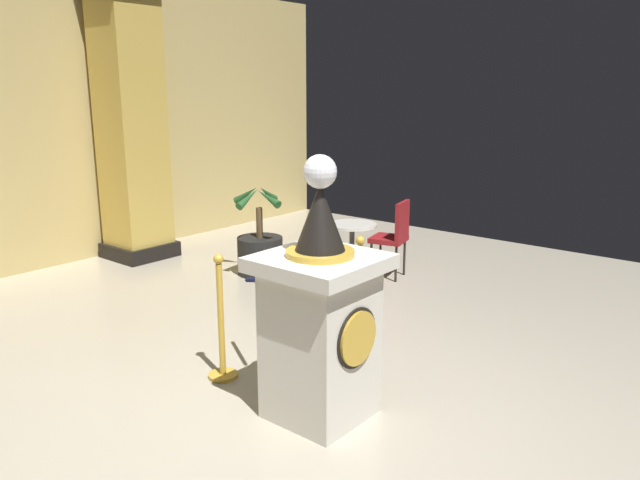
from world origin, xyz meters
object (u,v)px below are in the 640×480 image
(pedestal_clock, at_px, (320,319))
(stanchion_near, at_px, (359,313))
(potted_palm_right, at_px, (260,250))
(cafe_table, at_px, (352,246))
(stanchion_far, at_px, (222,335))
(cafe_chair_red, at_px, (394,232))

(pedestal_clock, relative_size, stanchion_near, 1.74)
(potted_palm_right, relative_size, cafe_table, 1.53)
(pedestal_clock, xyz_separation_m, potted_palm_right, (2.19, 2.79, -0.42))
(stanchion_far, height_order, cafe_chair_red, stanchion_far)
(stanchion_near, relative_size, stanchion_far, 1.03)
(pedestal_clock, relative_size, stanchion_far, 1.80)
(stanchion_far, xyz_separation_m, cafe_chair_red, (3.18, 0.42, 0.21))
(potted_palm_right, xyz_separation_m, cafe_chair_red, (0.93, -1.39, 0.26))
(pedestal_clock, distance_m, potted_palm_right, 3.57)
(pedestal_clock, xyz_separation_m, stanchion_far, (-0.06, 0.98, -0.37))
(cafe_chair_red, bearing_deg, cafe_table, 158.52)
(potted_palm_right, bearing_deg, pedestal_clock, -128.06)
(cafe_table, xyz_separation_m, cafe_chair_red, (0.57, -0.22, 0.10))
(potted_palm_right, bearing_deg, cafe_chair_red, -56.11)
(pedestal_clock, bearing_deg, cafe_chair_red, 24.22)
(cafe_chair_red, bearing_deg, pedestal_clock, -155.78)
(potted_palm_right, distance_m, cafe_chair_red, 1.69)
(stanchion_far, bearing_deg, pedestal_clock, -86.78)
(pedestal_clock, height_order, cafe_table, pedestal_clock)
(pedestal_clock, height_order, cafe_chair_red, pedestal_clock)
(pedestal_clock, distance_m, stanchion_far, 1.05)
(pedestal_clock, xyz_separation_m, cafe_table, (2.55, 1.63, -0.25))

